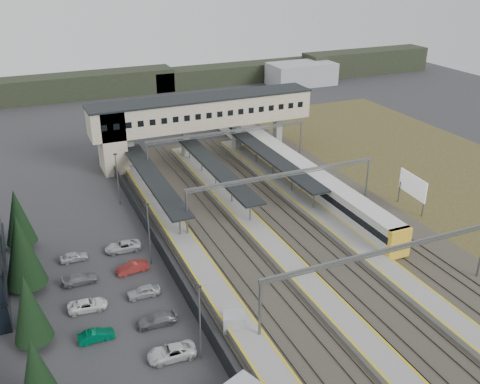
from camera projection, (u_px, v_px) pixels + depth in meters
name	position (u px, v px, depth m)	size (l,w,h in m)	color
ground	(245.00, 292.00, 59.45)	(220.00, 220.00, 0.00)	#2B2B2D
conifer_row	(31.00, 329.00, 46.25)	(4.42, 49.82, 9.50)	black
car_park	(140.00, 354.00, 49.57)	(10.51, 44.74, 1.27)	silver
lampposts	(170.00, 269.00, 55.80)	(0.50, 53.25, 8.07)	slate
fence	(175.00, 275.00, 60.86)	(0.08, 90.00, 2.00)	#26282B
relay_cabin_far	(234.00, 322.00, 53.16)	(2.63, 2.41, 1.97)	#9C9FA2
rail_corridor	(297.00, 252.00, 66.89)	(34.00, 90.00, 0.92)	#39352D
canopies	(216.00, 167.00, 82.89)	(23.10, 30.00, 3.28)	black
footbridge	(188.00, 117.00, 93.99)	(40.40, 6.40, 11.20)	tan
gantries	(327.00, 214.00, 63.81)	(28.40, 62.28, 7.17)	slate
train	(279.00, 158.00, 91.33)	(3.09, 64.53, 3.89)	silver
billboard	(413.00, 186.00, 76.97)	(0.70, 6.25, 5.37)	slate
treeline_far	(187.00, 79.00, 143.84)	(170.00, 19.00, 7.00)	black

